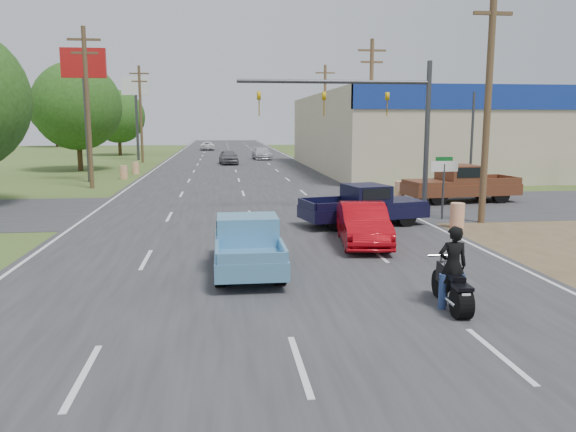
{
  "coord_description": "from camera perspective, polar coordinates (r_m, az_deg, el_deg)",
  "views": [
    {
      "loc": [
        -1.28,
        -8.99,
        4.12
      ],
      "look_at": [
        0.74,
        7.89,
        1.3
      ],
      "focal_mm": 35.0,
      "sensor_mm": 36.0,
      "label": 1
    }
  ],
  "objects": [
    {
      "name": "barrel_2",
      "position": [
        43.74,
        -16.35,
        4.28
      ],
      "size": [
        0.56,
        0.56,
        1.0
      ],
      "primitive_type": "cylinder",
      "color": "orange",
      "rests_on": "ground"
    },
    {
      "name": "utility_pole_3",
      "position": [
        59.0,
        3.77,
        10.55
      ],
      "size": [
        2.0,
        0.28,
        10.0
      ],
      "color": "#4C3823",
      "rests_on": "ground"
    },
    {
      "name": "pole_sign_left_far",
      "position": [
        65.71,
        -15.21,
        11.75
      ],
      "size": [
        3.0,
        0.35,
        9.2
      ],
      "color": "#3F3F44",
      "rests_on": "ground"
    },
    {
      "name": "blue_pickup",
      "position": [
        15.82,
        -4.13,
        -2.74
      ],
      "size": [
        1.82,
        4.73,
        1.57
      ],
      "rotation": [
        0.0,
        0.0,
        -0.0
      ],
      "color": "black",
      "rests_on": "ground"
    },
    {
      "name": "brown_pickup",
      "position": [
        30.89,
        16.91,
        3.19
      ],
      "size": [
        6.11,
        2.89,
        1.96
      ],
      "rotation": [
        0.0,
        0.0,
        1.68
      ],
      "color": "black",
      "rests_on": "ground"
    },
    {
      "name": "barrel_0",
      "position": [
        23.23,
        16.81,
        0.05
      ],
      "size": [
        0.56,
        0.56,
        1.0
      ],
      "primitive_type": "cylinder",
      "color": "orange",
      "rests_on": "ground"
    },
    {
      "name": "signal_mast",
      "position": [
        26.95,
        8.61,
        10.76
      ],
      "size": [
        9.12,
        0.4,
        7.0
      ],
      "color": "#3F3F44",
      "rests_on": "ground"
    },
    {
      "name": "barrel_3",
      "position": [
        47.63,
        -15.21,
        4.72
      ],
      "size": [
        0.56,
        0.56,
        1.0
      ],
      "primitive_type": "cylinder",
      "color": "orange",
      "rests_on": "ground"
    },
    {
      "name": "cross_road",
      "position": [
        27.33,
        -4.06,
        0.74
      ],
      "size": [
        120.0,
        10.0,
        0.02
      ],
      "primitive_type": "cube",
      "color": "#2D2D30",
      "rests_on": "ground"
    },
    {
      "name": "distant_car_silver",
      "position": [
        64.97,
        -2.67,
        6.38
      ],
      "size": [
        2.27,
        4.96,
        1.41
      ],
      "primitive_type": "imported",
      "rotation": [
        0.0,
        0.0,
        0.06
      ],
      "color": "silver",
      "rests_on": "ground"
    },
    {
      "name": "tree_5",
      "position": [
        108.61,
        10.07,
        10.19
      ],
      "size": [
        7.98,
        7.98,
        9.88
      ],
      "color": "#422D19",
      "rests_on": "ground"
    },
    {
      "name": "dirt_verge",
      "position": [
        22.99,
        25.63,
        -1.83
      ],
      "size": [
        8.0,
        18.0,
        0.01
      ],
      "primitive_type": "cube",
      "color": "brown",
      "rests_on": "ground"
    },
    {
      "name": "utility_pole_1",
      "position": [
        24.52,
        19.69,
        11.68
      ],
      "size": [
        2.0,
        0.28,
        10.0
      ],
      "color": "#4C3823",
      "rests_on": "ground"
    },
    {
      "name": "utility_pole_5",
      "position": [
        37.91,
        -19.7,
        10.68
      ],
      "size": [
        2.0,
        0.28,
        10.0
      ],
      "color": "#4C3823",
      "rests_on": "ground"
    },
    {
      "name": "barrel_1",
      "position": [
        31.25,
        11.28,
        2.58
      ],
      "size": [
        0.56,
        0.56,
        1.0
      ],
      "primitive_type": "cylinder",
      "color": "orange",
      "rests_on": "ground"
    },
    {
      "name": "distant_car_grey",
      "position": [
        57.3,
        -6.07,
        5.97
      ],
      "size": [
        2.09,
        4.44,
        1.47
      ],
      "primitive_type": "imported",
      "rotation": [
        0.0,
        0.0,
        0.08
      ],
      "color": "#5D5D62",
      "rests_on": "ground"
    },
    {
      "name": "tree_6",
      "position": [
        107.91,
        -22.62,
        9.96
      ],
      "size": [
        8.82,
        8.82,
        10.92
      ],
      "color": "#422D19",
      "rests_on": "ground"
    },
    {
      "name": "motorcycle",
      "position": [
        13.06,
        16.37,
        -7.12
      ],
      "size": [
        0.66,
        2.15,
        1.09
      ],
      "rotation": [
        0.0,
        0.0,
        -0.05
      ],
      "color": "black",
      "rests_on": "ground"
    },
    {
      "name": "tree_2",
      "position": [
        76.1,
        -16.85,
        9.64
      ],
      "size": [
        6.72,
        6.72,
        8.32
      ],
      "color": "#422D19",
      "rests_on": "ground"
    },
    {
      "name": "utility_pole_2",
      "position": [
        41.44,
        8.41,
        10.97
      ],
      "size": [
        2.0,
        0.28,
        10.0
      ],
      "color": "#4C3823",
      "rests_on": "ground"
    },
    {
      "name": "street_name_sign",
      "position": [
        26.6,
        15.51,
        3.65
      ],
      "size": [
        0.8,
        0.08,
        2.61
      ],
      "color": "#3F3F44",
      "rests_on": "ground"
    },
    {
      "name": "lane_sign",
      "position": [
        24.97,
        15.56,
        3.97
      ],
      "size": [
        1.2,
        0.08,
        2.52
      ],
      "color": "#3F3F44",
      "rests_on": "ground"
    },
    {
      "name": "utility_pole_6",
      "position": [
        61.55,
        -14.74,
        10.22
      ],
      "size": [
        2.0,
        0.28,
        10.0
      ],
      "color": "#4C3823",
      "rests_on": "ground"
    },
    {
      "name": "ground",
      "position": [
        9.97,
        1.21,
        -14.98
      ],
      "size": [
        200.0,
        200.0,
        0.0
      ],
      "primitive_type": "plane",
      "color": "#3C5020",
      "rests_on": "ground"
    },
    {
      "name": "rider",
      "position": [
        13.0,
        16.37,
        -5.3
      ],
      "size": [
        0.68,
        0.46,
        1.8
      ],
      "primitive_type": "imported",
      "rotation": [
        0.0,
        0.0,
        3.09
      ],
      "color": "black",
      "rests_on": "ground"
    },
    {
      "name": "navy_pickup",
      "position": [
        22.95,
        7.95,
        1.12
      ],
      "size": [
        5.33,
        2.98,
        1.67
      ],
      "rotation": [
        0.0,
        0.0,
        -1.35
      ],
      "color": "black",
      "rests_on": "ground"
    },
    {
      "name": "distant_car_white",
      "position": [
        88.0,
        -8.2,
        7.04
      ],
      "size": [
        2.31,
        4.69,
        1.28
      ],
      "primitive_type": "imported",
      "rotation": [
        0.0,
        0.0,
        3.18
      ],
      "color": "white",
      "rests_on": "ground"
    },
    {
      "name": "red_convertible",
      "position": [
        19.28,
        7.65,
        -0.86
      ],
      "size": [
        2.0,
        4.45,
        1.42
      ],
      "primitive_type": "imported",
      "rotation": [
        0.0,
        0.0,
        -0.12
      ],
      "color": "#A80710",
      "rests_on": "ground"
    },
    {
      "name": "main_road",
      "position": [
        49.18,
        -5.33,
        4.57
      ],
      "size": [
        15.0,
        180.0,
        0.02
      ],
      "primitive_type": "cube",
      "color": "#2D2D30",
      "rests_on": "ground"
    },
    {
      "name": "pole_sign_left_near",
      "position": [
        42.13,
        -19.98,
        13.01
      ],
      "size": [
        3.0,
        0.35,
        9.2
      ],
      "color": "#3F3F44",
      "rests_on": "ground"
    },
    {
      "name": "tree_1",
      "position": [
        52.45,
        -20.65,
        10.41
      ],
      "size": [
        7.56,
        7.56,
        9.36
      ],
      "color": "#422D19",
      "rests_on": "ground"
    }
  ]
}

